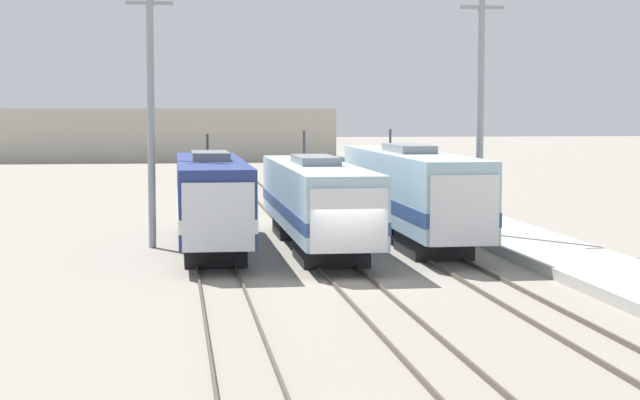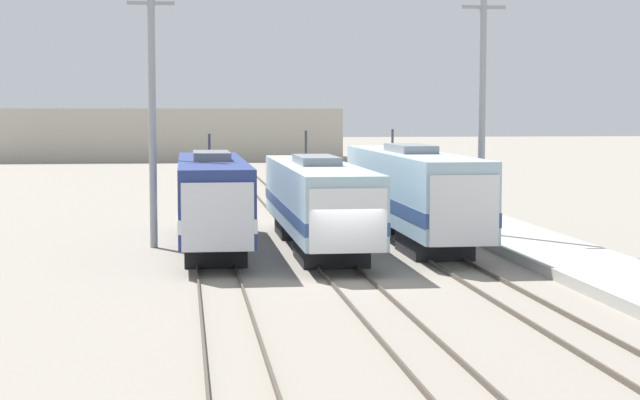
# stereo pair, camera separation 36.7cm
# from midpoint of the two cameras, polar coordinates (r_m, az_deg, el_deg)

# --- Properties ---
(ground_plane) EXTENTS (400.00, 400.00, 0.00)m
(ground_plane) POSITION_cam_midpoint_polar(r_m,az_deg,el_deg) (37.53, 1.23, -4.27)
(ground_plane) COLOR gray
(rail_pair_far_left) EXTENTS (1.51, 120.00, 0.15)m
(rail_pair_far_left) POSITION_cam_midpoint_polar(r_m,az_deg,el_deg) (37.09, -5.65, -4.28)
(rail_pair_far_left) COLOR #4C4238
(rail_pair_far_left) RESTS_ON ground_plane
(rail_pair_center) EXTENTS (1.51, 120.00, 0.15)m
(rail_pair_center) POSITION_cam_midpoint_polar(r_m,az_deg,el_deg) (37.52, 1.23, -4.15)
(rail_pair_center) COLOR #4C4238
(rail_pair_center) RESTS_ON ground_plane
(rail_pair_far_right) EXTENTS (1.51, 120.00, 0.15)m
(rail_pair_far_right) POSITION_cam_midpoint_polar(r_m,az_deg,el_deg) (38.47, 7.86, -3.97)
(rail_pair_far_right) COLOR #4C4238
(rail_pair_far_right) RESTS_ON ground_plane
(locomotive_far_left) EXTENTS (2.82, 16.27, 4.85)m
(locomotive_far_left) POSITION_cam_midpoint_polar(r_m,az_deg,el_deg) (45.20, -6.07, -0.00)
(locomotive_far_left) COLOR black
(locomotive_far_left) RESTS_ON ground_plane
(locomotive_center) EXTENTS (3.02, 18.03, 4.98)m
(locomotive_center) POSITION_cam_midpoint_polar(r_m,az_deg,el_deg) (45.50, -0.41, -0.07)
(locomotive_center) COLOR #232326
(locomotive_center) RESTS_ON ground_plane
(locomotive_far_right) EXTENTS (2.87, 18.95, 5.01)m
(locomotive_far_right) POSITION_cam_midpoint_polar(r_m,az_deg,el_deg) (47.92, 4.66, 0.40)
(locomotive_far_right) COLOR #232326
(locomotive_far_right) RESTS_ON ground_plane
(catenary_tower_left) EXTENTS (2.00, 0.32, 11.89)m
(catenary_tower_left) POSITION_cam_midpoint_polar(r_m,az_deg,el_deg) (46.42, -9.24, 5.00)
(catenary_tower_left) COLOR gray
(catenary_tower_left) RESTS_ON ground_plane
(catenary_tower_right) EXTENTS (2.00, 0.32, 11.89)m
(catenary_tower_right) POSITION_cam_midpoint_polar(r_m,az_deg,el_deg) (48.29, 8.33, 5.00)
(catenary_tower_right) COLOR gray
(catenary_tower_right) RESTS_ON ground_plane
(platform) EXTENTS (4.00, 120.00, 0.41)m
(platform) POSITION_cam_midpoint_polar(r_m,az_deg,el_deg) (39.93, 14.24, -3.57)
(platform) COLOR #A8A59E
(platform) RESTS_ON ground_plane
(depot_building) EXTENTS (41.66, 15.58, 6.15)m
(depot_building) POSITION_cam_midpoint_polar(r_m,az_deg,el_deg) (132.10, -8.70, 3.51)
(depot_building) COLOR #B2AD9E
(depot_building) RESTS_ON ground_plane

